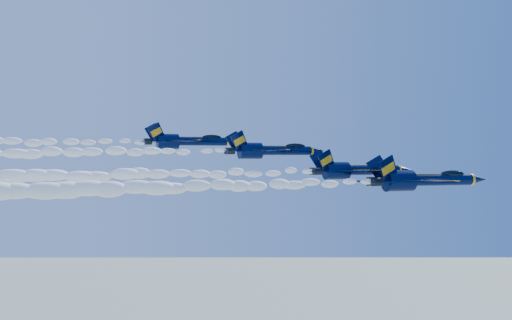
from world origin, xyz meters
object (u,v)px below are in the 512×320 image
object	(u,v)px
jet_lead	(422,180)
jet_fourth	(187,141)
jet_second	(357,170)
jet_third	(270,150)

from	to	relation	value
jet_lead	jet_fourth	distance (m)	36.37
jet_lead	jet_second	size ratio (longest dim) A/B	1.17
jet_lead	jet_third	world-z (taller)	jet_third
jet_lead	jet_third	xyz separation A→B (m)	(-17.92, 12.69, 4.19)
jet_lead	jet_second	distance (m)	9.30
jet_lead	jet_fourth	bearing A→B (deg)	141.94
jet_second	jet_fourth	xyz separation A→B (m)	(-21.04, 16.46, 4.40)
jet_third	jet_fourth	bearing A→B (deg)	137.61
jet_second	jet_fourth	bearing A→B (deg)	141.98
jet_lead	jet_third	distance (m)	22.36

